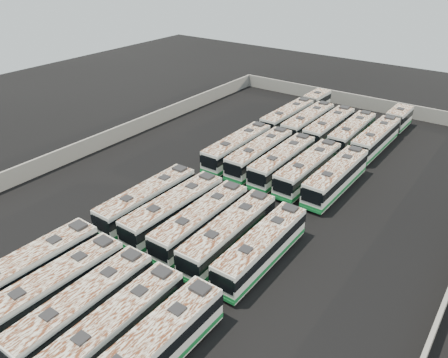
% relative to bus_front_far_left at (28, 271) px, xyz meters
% --- Properties ---
extents(ground, '(140.00, 140.00, 0.00)m').
position_rel_bus_front_far_left_xyz_m(ground, '(5.34, 22.01, -1.75)').
color(ground, black).
rests_on(ground, ground).
extents(perimeter_wall, '(45.20, 73.20, 2.20)m').
position_rel_bus_front_far_left_xyz_m(perimeter_wall, '(5.34, 22.01, -0.65)').
color(perimeter_wall, gray).
rests_on(perimeter_wall, ground).
extents(bus_front_far_left, '(2.78, 12.18, 3.42)m').
position_rel_bus_front_far_left_xyz_m(bus_front_far_left, '(0.00, 0.00, 0.00)').
color(bus_front_far_left, white).
rests_on(bus_front_far_left, ground).
extents(bus_front_left, '(2.78, 11.93, 3.35)m').
position_rel_bus_front_far_left_xyz_m(bus_front_left, '(3.38, -0.06, -0.04)').
color(bus_front_left, white).
rests_on(bus_front_left, ground).
extents(bus_front_center, '(2.74, 11.90, 3.34)m').
position_rel_bus_front_far_left_xyz_m(bus_front_center, '(6.77, 0.05, -0.04)').
color(bus_front_center, white).
rests_on(bus_front_center, ground).
extents(bus_front_right, '(2.69, 11.79, 3.31)m').
position_rel_bus_front_far_left_xyz_m(bus_front_right, '(10.05, 0.03, -0.06)').
color(bus_front_right, white).
rests_on(bus_front_right, ground).
extents(bus_front_far_right, '(2.68, 12.20, 3.43)m').
position_rel_bus_front_far_left_xyz_m(bus_front_far_right, '(13.39, 0.09, 0.01)').
color(bus_front_far_right, white).
rests_on(bus_front_far_right, ground).
extents(bus_midfront_far_left, '(2.61, 12.07, 3.40)m').
position_rel_bus_front_far_left_xyz_m(bus_midfront_far_left, '(-0.04, 13.38, -0.01)').
color(bus_midfront_far_left, white).
rests_on(bus_midfront_far_left, ground).
extents(bus_midfront_left, '(2.84, 12.29, 3.45)m').
position_rel_bus_front_far_left_xyz_m(bus_midfront_left, '(3.42, 13.55, 0.01)').
color(bus_midfront_left, white).
rests_on(bus_midfront_left, ground).
extents(bus_midfront_center, '(2.71, 12.10, 3.40)m').
position_rel_bus_front_far_left_xyz_m(bus_midfront_center, '(6.79, 13.54, -0.01)').
color(bus_midfront_center, white).
rests_on(bus_midfront_center, ground).
extents(bus_midfront_right, '(2.81, 12.22, 3.43)m').
position_rel_bus_front_far_left_xyz_m(bus_midfront_right, '(10.06, 13.47, 0.01)').
color(bus_midfront_right, white).
rests_on(bus_midfront_right, ground).
extents(bus_midfront_far_right, '(2.54, 11.78, 3.31)m').
position_rel_bus_front_far_left_xyz_m(bus_midfront_far_right, '(13.46, 13.50, -0.05)').
color(bus_midfront_far_right, white).
rests_on(bus_midfront_far_right, ground).
extents(bus_midback_far_left, '(2.67, 12.21, 3.44)m').
position_rel_bus_front_far_left_xyz_m(bus_midback_far_left, '(0.07, 29.37, 0.01)').
color(bus_midback_far_left, white).
rests_on(bus_midback_far_left, ground).
extents(bus_midback_left, '(2.78, 12.23, 3.44)m').
position_rel_bus_front_far_left_xyz_m(bus_midback_left, '(3.38, 29.44, 0.01)').
color(bus_midback_left, white).
rests_on(bus_midback_left, ground).
extents(bus_midback_center, '(2.66, 12.12, 3.41)m').
position_rel_bus_front_far_left_xyz_m(bus_midback_center, '(6.69, 29.26, -0.00)').
color(bus_midback_center, white).
rests_on(bus_midback_center, ground).
extents(bus_midback_right, '(2.72, 12.19, 3.43)m').
position_rel_bus_front_far_left_xyz_m(bus_midback_right, '(10.05, 29.28, 0.00)').
color(bus_midback_right, white).
rests_on(bus_midback_right, ground).
extents(bus_midback_far_right, '(2.72, 12.22, 3.43)m').
position_rel_bus_front_far_left_xyz_m(bus_midback_far_right, '(13.45, 29.29, 0.01)').
color(bus_midback_far_right, white).
rests_on(bus_midback_far_right, ground).
extents(bus_back_far_left, '(2.78, 18.50, 3.35)m').
position_rel_bus_front_far_left_xyz_m(bus_back_far_left, '(-0.01, 46.05, -0.04)').
color(bus_back_far_left, white).
rests_on(bus_back_far_left, ground).
extents(bus_back_left, '(2.61, 12.22, 3.44)m').
position_rel_bus_front_far_left_xyz_m(bus_back_left, '(3.39, 42.71, 0.01)').
color(bus_back_left, white).
rests_on(bus_back_left, ground).
extents(bus_back_center, '(2.57, 12.12, 3.42)m').
position_rel_bus_front_far_left_xyz_m(bus_back_center, '(6.68, 42.68, -0.00)').
color(bus_back_center, white).
rests_on(bus_back_center, ground).
extents(bus_back_right, '(2.69, 11.85, 3.33)m').
position_rel_bus_front_far_left_xyz_m(bus_back_right, '(10.01, 42.76, -0.05)').
color(bus_back_right, white).
rests_on(bus_back_right, ground).
extents(bus_back_far_right, '(2.79, 18.49, 3.35)m').
position_rel_bus_front_far_left_xyz_m(bus_back_far_right, '(13.40, 45.86, -0.04)').
color(bus_back_far_right, white).
rests_on(bus_back_far_right, ground).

